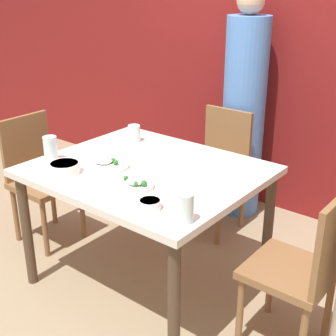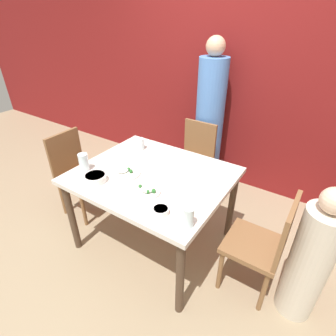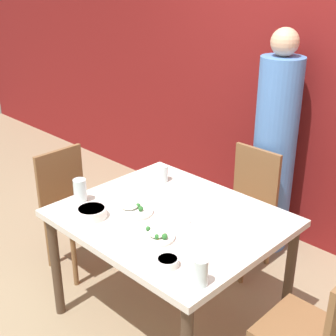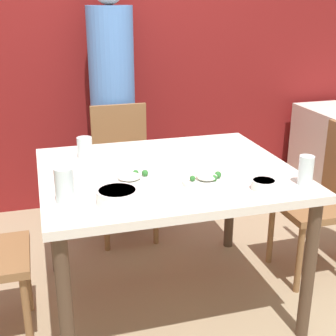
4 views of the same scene
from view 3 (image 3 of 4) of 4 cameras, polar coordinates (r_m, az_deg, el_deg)
ground_plane at (r=3.18m, az=0.25°, el=-17.80°), size 10.00×10.00×0.00m
wall_back at (r=3.66m, az=16.69°, el=10.70°), size 10.00×0.06×2.70m
dining_table at (r=2.78m, az=0.28°, el=-7.27°), size 1.23×1.04×0.76m
chair_adult_spot at (r=3.50m, az=9.42°, el=-4.38°), size 0.40×0.40×0.89m
chair_child_spot at (r=2.49m, az=17.75°, el=-18.49°), size 0.40×0.40×0.89m
chair_empty_left at (r=3.50m, az=-11.69°, el=-4.55°), size 0.40×0.40×0.89m
person_adult at (r=3.62m, az=12.81°, el=1.86°), size 0.32×0.32×1.72m
bowl_curry at (r=2.74m, az=-9.30°, el=-5.36°), size 0.17×0.17×0.06m
plate_rice_adult at (r=2.78m, az=-4.42°, el=-5.10°), size 0.25×0.25×0.05m
plate_rice_child at (r=2.52m, az=-1.50°, el=-8.25°), size 0.21×0.21×0.05m
bowl_rice_small at (r=2.30m, az=-0.05°, el=-11.38°), size 0.11×0.11×0.04m
glass_water_tall at (r=2.17m, az=4.03°, el=-12.58°), size 0.07×0.07×0.14m
glass_water_short at (r=3.13m, az=-0.72°, el=-0.67°), size 0.08×0.08×0.11m
glass_water_center at (r=2.91m, az=-10.67°, el=-2.73°), size 0.08×0.08×0.15m
fork_steel at (r=2.70m, az=1.08°, el=-6.14°), size 0.18×0.04×0.01m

